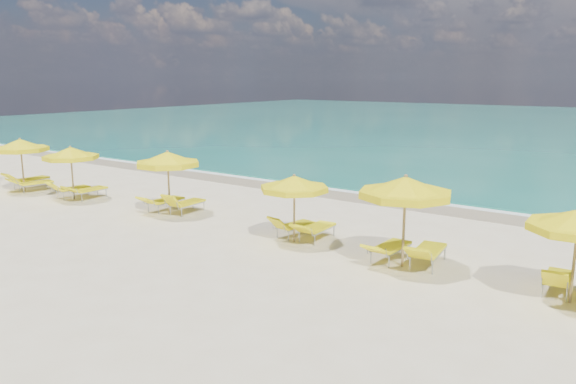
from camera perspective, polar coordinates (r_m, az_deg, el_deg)
The scene contains 21 objects.
ground_plane at distance 17.57m, azimuth -2.87°, elevation -4.64°, with size 120.00×120.00×0.00m, color beige.
ocean at distance 62.26m, azimuth 26.03°, elevation 5.91°, with size 120.00×80.00×0.30m, color #136B5B.
wet_sand_band at distance 23.63m, azimuth 8.39°, elevation -0.51°, with size 120.00×2.60×0.01m, color tan.
foam_line at distance 24.33m, azimuth 9.26°, elevation -0.19°, with size 120.00×1.20×0.03m, color white.
whitecap_near at distance 34.75m, azimuth 6.94°, elevation 3.40°, with size 14.00×0.36×0.05m, color white.
umbrella_1 at distance 26.89m, azimuth -25.54°, elevation 4.27°, with size 2.64×2.64×2.35m.
umbrella_2 at distance 24.24m, azimuth -21.22°, elevation 3.65°, with size 2.68×2.68×2.21m.
umbrella_3 at distance 20.64m, azimuth -12.13°, elevation 3.24°, with size 2.93×2.93×2.34m.
umbrella_4 at distance 16.67m, azimuth 0.64°, elevation 0.80°, with size 2.69×2.69×2.09m.
umbrella_5 at distance 14.72m, azimuth 11.84°, elevation 0.39°, with size 2.60×2.60×2.47m.
lounger_1_left at distance 27.80m, azimuth -24.72°, elevation 0.86°, with size 0.70×1.98×0.84m.
lounger_1_right at distance 26.92m, azimuth -24.36°, elevation 0.52°, with size 0.92×1.93×0.71m.
lounger_2_left at distance 25.04m, azimuth -21.08°, elevation 0.01°, with size 0.67×1.76×0.78m.
lounger_2_right at distance 24.43m, azimuth -19.57°, elevation -0.14°, with size 0.68×1.90×0.71m.
lounger_3_left at distance 21.50m, azimuth -12.42°, elevation -1.26°, with size 0.65×1.91×0.72m.
lounger_3_right at distance 20.92m, azimuth -10.27°, elevation -1.52°, with size 0.72×1.81×0.88m.
lounger_4_left at distance 17.65m, azimuth 0.66°, elevation -3.84°, with size 0.81×1.72×0.79m.
lounger_4_right at distance 17.28m, azimuth 2.89°, elevation -4.16°, with size 0.70×1.89×0.74m.
lounger_5_left at distance 15.60m, azimuth 10.29°, elevation -6.07°, with size 0.67×1.91×0.70m.
lounger_5_right at distance 15.37m, azimuth 13.97°, elevation -6.43°, with size 0.89×2.06×0.83m.
lounger_6_left at distance 14.56m, azimuth 25.68°, elevation -8.42°, with size 0.67×1.66×0.81m.
Camera 1 is at (10.56, -13.16, 4.91)m, focal length 35.00 mm.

